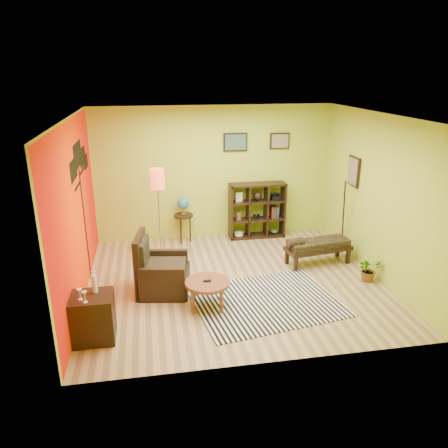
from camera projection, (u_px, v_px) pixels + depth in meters
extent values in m
plane|color=tan|center=(234.00, 281.00, 7.57)|extent=(5.00, 5.00, 0.00)
cube|color=#AAC537|center=(214.00, 173.00, 9.18)|extent=(5.00, 0.04, 2.80)
cube|color=#AAC537|center=(273.00, 261.00, 5.01)|extent=(5.00, 0.04, 2.80)
cube|color=#AAC537|center=(75.00, 212.00, 6.69)|extent=(0.04, 4.50, 2.80)
cube|color=#AAC537|center=(377.00, 197.00, 7.50)|extent=(0.04, 4.50, 2.80)
cube|color=white|center=(236.00, 116.00, 6.63)|extent=(5.00, 4.50, 0.04)
cube|color=#F02F00|center=(77.00, 212.00, 6.69)|extent=(0.01, 4.45, 2.75)
cube|color=black|center=(85.00, 222.00, 7.32)|extent=(0.01, 0.14, 2.10)
cube|color=black|center=(74.00, 170.00, 6.52)|extent=(0.01, 0.65, 0.32)
cube|color=black|center=(78.00, 155.00, 6.99)|extent=(0.01, 0.85, 0.40)
cube|color=black|center=(83.00, 157.00, 7.50)|extent=(0.01, 0.70, 0.32)
cube|color=black|center=(86.00, 161.00, 7.87)|extent=(0.01, 0.50, 0.26)
cube|color=black|center=(235.00, 142.00, 9.01)|extent=(0.50, 0.03, 0.38)
cube|color=#476F5F|center=(236.00, 142.00, 8.99)|extent=(0.44, 0.01, 0.32)
cube|color=black|center=(280.00, 141.00, 9.17)|extent=(0.42, 0.03, 0.34)
cube|color=#978964|center=(280.00, 141.00, 9.14)|extent=(0.36, 0.01, 0.28)
cube|color=black|center=(354.00, 171.00, 8.25)|extent=(0.03, 0.44, 0.56)
cube|color=#978964|center=(352.00, 171.00, 8.25)|extent=(0.01, 0.38, 0.50)
cylinder|color=black|center=(343.00, 215.00, 8.52)|extent=(0.23, 0.34, 1.46)
cone|color=silver|center=(351.00, 180.00, 8.13)|extent=(0.08, 0.09, 0.16)
cube|color=white|center=(266.00, 301.00, 6.91)|extent=(2.47, 2.07, 0.01)
cylinder|color=brown|center=(207.00, 283.00, 6.66)|extent=(0.69, 0.69, 0.05)
cylinder|color=brown|center=(221.00, 288.00, 6.93)|extent=(0.05, 0.05, 0.37)
cylinder|color=brown|center=(194.00, 289.00, 6.93)|extent=(0.05, 0.05, 0.37)
cylinder|color=brown|center=(222.00, 302.00, 6.53)|extent=(0.05, 0.05, 0.37)
cylinder|color=brown|center=(193.00, 302.00, 6.52)|extent=(0.05, 0.05, 0.37)
cube|color=black|center=(207.00, 281.00, 6.64)|extent=(0.12, 0.05, 0.02)
cube|color=black|center=(165.00, 281.00, 7.19)|extent=(0.91, 0.89, 0.36)
cube|color=black|center=(141.00, 263.00, 7.08)|extent=(0.21, 0.78, 0.99)
cube|color=black|center=(162.00, 285.00, 6.81)|extent=(0.73, 0.20, 0.58)
cube|color=black|center=(167.00, 265.00, 7.50)|extent=(0.73, 0.20, 0.58)
cube|color=tan|center=(166.00, 267.00, 7.11)|extent=(0.72, 0.71, 0.13)
cube|color=tan|center=(144.00, 253.00, 7.02)|extent=(0.17, 0.58, 0.45)
cube|color=black|center=(93.00, 318.00, 5.86)|extent=(0.55, 0.50, 0.65)
cylinder|color=white|center=(95.00, 284.00, 5.81)|extent=(0.07, 0.07, 0.25)
cylinder|color=white|center=(93.00, 273.00, 5.75)|extent=(0.02, 0.02, 0.07)
cylinder|color=white|center=(81.00, 299.00, 5.65)|extent=(0.06, 0.06, 0.01)
cylinder|color=white|center=(80.00, 296.00, 5.64)|extent=(0.01, 0.01, 0.09)
cone|color=white|center=(80.00, 291.00, 5.61)|extent=(0.07, 0.07, 0.06)
cylinder|color=white|center=(85.00, 302.00, 5.59)|extent=(0.06, 0.06, 0.01)
cylinder|color=white|center=(85.00, 299.00, 5.57)|extent=(0.01, 0.01, 0.09)
cone|color=white|center=(84.00, 294.00, 5.55)|extent=(0.07, 0.07, 0.06)
cylinder|color=silver|center=(162.00, 260.00, 8.35)|extent=(0.27, 0.27, 0.03)
cylinder|color=silver|center=(159.00, 220.00, 8.08)|extent=(0.03, 0.03, 1.67)
cylinder|color=#CE4121|center=(157.00, 179.00, 7.81)|extent=(0.26, 0.26, 0.37)
cylinder|color=black|center=(184.00, 216.00, 9.12)|extent=(0.40, 0.40, 0.04)
cylinder|color=black|center=(190.00, 229.00, 9.23)|extent=(0.03, 0.03, 0.56)
cylinder|color=black|center=(181.00, 227.00, 9.32)|extent=(0.03, 0.03, 0.56)
cylinder|color=black|center=(181.00, 231.00, 9.11)|extent=(0.03, 0.03, 0.56)
cylinder|color=gold|center=(183.00, 214.00, 9.11)|extent=(0.10, 0.10, 0.02)
cylinder|color=gold|center=(183.00, 211.00, 9.09)|extent=(0.02, 0.02, 0.10)
sphere|color=#1E3CB9|center=(183.00, 203.00, 9.03)|extent=(0.25, 0.25, 0.25)
cube|color=black|center=(231.00, 212.00, 9.30)|extent=(0.04, 0.35, 1.20)
cube|color=black|center=(283.00, 209.00, 9.49)|extent=(0.04, 0.35, 1.20)
cube|color=black|center=(256.00, 236.00, 9.59)|extent=(1.20, 0.35, 0.04)
cube|color=black|center=(258.00, 184.00, 9.20)|extent=(1.20, 0.35, 0.04)
cube|color=black|center=(248.00, 211.00, 9.36)|extent=(0.03, 0.33, 1.12)
cube|color=black|center=(266.00, 210.00, 9.43)|extent=(0.03, 0.33, 1.12)
cube|color=black|center=(257.00, 219.00, 9.46)|extent=(1.12, 0.33, 0.03)
cube|color=black|center=(257.00, 202.00, 9.33)|extent=(1.12, 0.33, 0.03)
cylinder|color=beige|center=(239.00, 234.00, 9.50)|extent=(0.20, 0.20, 0.07)
sphere|color=black|center=(257.00, 196.00, 9.28)|extent=(0.20, 0.20, 0.20)
cube|color=black|center=(275.00, 198.00, 9.37)|extent=(0.18, 0.15, 0.10)
cylinder|color=black|center=(255.00, 216.00, 9.43)|extent=(0.06, 0.12, 0.06)
cylinder|color=black|center=(259.00, 216.00, 9.44)|extent=(0.06, 0.12, 0.06)
ellipsoid|color=#384C26|center=(274.00, 231.00, 9.63)|extent=(0.18, 0.18, 0.09)
cylinder|color=brown|center=(239.00, 216.00, 9.36)|extent=(0.12, 0.12, 0.18)
cube|color=beige|center=(239.00, 197.00, 9.22)|extent=(0.14, 0.03, 0.20)
cube|color=maroon|center=(272.00, 212.00, 9.47)|extent=(0.04, 0.18, 0.26)
cube|color=#1E4C1E|center=(274.00, 212.00, 9.48)|extent=(0.04, 0.18, 0.26)
cube|color=navy|center=(277.00, 212.00, 9.49)|extent=(0.04, 0.18, 0.26)
cube|color=black|center=(318.00, 248.00, 8.16)|extent=(1.29, 0.63, 0.07)
cube|color=tan|center=(319.00, 243.00, 8.13)|extent=(1.20, 0.56, 0.12)
cylinder|color=tan|center=(295.00, 242.00, 7.95)|extent=(0.33, 0.21, 0.16)
cube|color=black|center=(338.00, 250.00, 8.54)|extent=(0.07, 0.07, 0.27)
cube|color=black|center=(287.00, 257.00, 8.21)|extent=(0.07, 0.07, 0.27)
cube|color=black|center=(348.00, 257.00, 8.23)|extent=(0.07, 0.07, 0.27)
cube|color=black|center=(296.00, 264.00, 7.89)|extent=(0.07, 0.07, 0.27)
imported|color=#26661E|center=(369.00, 272.00, 7.55)|extent=(0.38, 0.43, 0.33)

